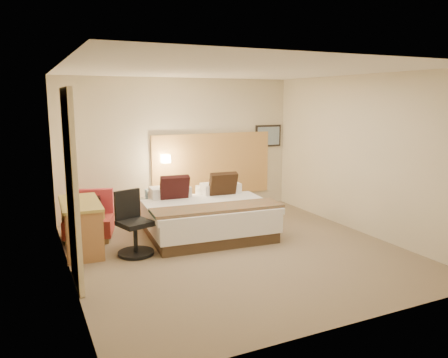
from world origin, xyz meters
name	(u,v)px	position (x,y,z in m)	size (l,w,h in m)	color
floor	(236,251)	(0.00, 0.00, -0.01)	(4.80, 5.00, 0.02)	#826F57
ceiling	(237,69)	(0.00, 0.00, 2.71)	(4.80, 5.00, 0.02)	silver
wall_back	(180,147)	(0.00, 2.51, 1.35)	(4.80, 0.02, 2.70)	beige
wall_front	(353,198)	(0.00, -2.51, 1.35)	(4.80, 0.02, 2.70)	beige
wall_left	(65,176)	(-2.41, 0.00, 1.35)	(0.02, 5.00, 2.70)	beige
wall_right	(362,155)	(2.41, 0.00, 1.35)	(0.02, 5.00, 2.70)	beige
headboard_panel	(213,165)	(0.70, 2.47, 0.95)	(2.60, 0.04, 1.30)	tan
art_frame	(268,136)	(2.02, 2.48, 1.50)	(0.62, 0.03, 0.47)	black
art_canvas	(269,136)	(2.02, 2.46, 1.50)	(0.54, 0.01, 0.39)	#748CA0
lamp_arm	(165,158)	(-0.35, 2.42, 1.15)	(0.02, 0.02, 0.12)	silver
lamp_shade	(166,159)	(-0.35, 2.36, 1.15)	(0.15, 0.15, 0.15)	#F7E6C0
curtain	(72,189)	(-2.36, -0.25, 1.22)	(0.06, 0.90, 2.42)	beige
bottle_a	(146,194)	(-0.88, 1.88, 0.59)	(0.05, 0.05, 0.18)	#98D2EC
bottle_b	(149,193)	(-0.82, 1.92, 0.59)	(0.05, 0.05, 0.18)	#7EA8C2
menu_folder	(154,193)	(-0.73, 1.88, 0.60)	(0.12, 0.05, 0.20)	#392517
bed	(204,214)	(-0.09, 1.04, 0.33)	(2.18, 2.14, 1.00)	#402F20
lounge_chair	(90,220)	(-1.94, 1.57, 0.32)	(0.91, 0.84, 0.79)	tan
side_table	(151,210)	(-0.81, 1.88, 0.28)	(0.49, 0.49, 0.50)	white
desk	(82,212)	(-2.11, 0.99, 0.61)	(0.61, 1.25, 0.77)	#AB9543
desk_chair	(133,229)	(-1.46, 0.51, 0.39)	(0.67, 0.67, 0.95)	black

